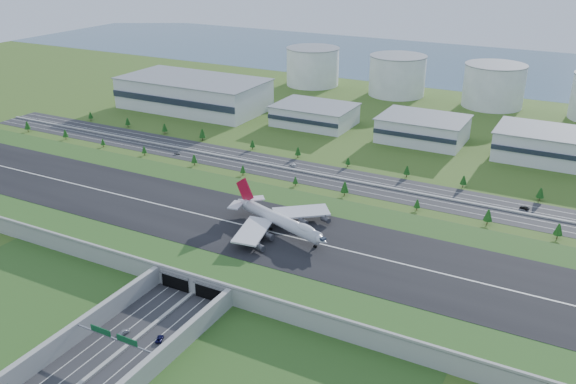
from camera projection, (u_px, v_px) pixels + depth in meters
The scene contains 20 objects.
ground at pixel (255, 243), 290.91m from camera, with size 1200.00×1200.00×0.00m, color #34581B.
airfield_deck at pixel (255, 236), 289.22m from camera, with size 520.00×100.00×9.20m.
underpass_road at pixel (107, 355), 208.81m from camera, with size 38.80×120.40×8.00m.
sign_gantry_near at pixel (114, 339), 210.98m from camera, with size 38.70×0.70×9.80m.
north_expressway at pixel (336, 178), 368.04m from camera, with size 560.00×36.00×0.12m, color #28282B.
tree_row at pixel (349, 174), 362.45m from camera, with size 505.98×48.70×8.44m.
hangar_west at pixel (194, 94), 509.64m from camera, with size 120.00×60.00×25.00m, color silver.
hangar_mid_a at pixel (315, 115), 468.18m from camera, with size 58.00×42.00×15.00m, color silver.
hangar_mid_b at pixel (423, 129), 431.10m from camera, with size 58.00×42.00×17.00m, color silver.
hangar_mid_c at pixel (543, 145), 396.18m from camera, with size 58.00×42.00×19.00m, color silver.
fuel_tank_a at pixel (313, 67), 587.62m from camera, with size 50.00×50.00×35.00m, color silver.
fuel_tank_b at pixel (397, 76), 550.93m from camera, with size 50.00×50.00×35.00m, color silver.
fuel_tank_c at pixel (494, 86), 514.25m from camera, with size 50.00×50.00×35.00m, color silver.
bay_water at pixel (475, 65), 680.76m from camera, with size 1200.00×260.00×0.06m, color #3B5A72.
boeing_747 at pixel (280, 220), 283.47m from camera, with size 60.12×55.85×19.36m.
car_0 at pixel (123, 332), 224.58m from camera, with size 1.99×4.95×1.69m, color silver.
car_2 at pixel (160, 339), 221.32m from camera, with size 2.26×4.91×1.36m, color #0B0B38.
car_4 at pixel (177, 153), 406.83m from camera, with size 1.63×4.05×1.38m, color #525257.
car_5 at pixel (524, 208), 326.00m from camera, with size 1.74×4.99×1.65m, color black.
car_7 at pixel (293, 165), 387.12m from camera, with size 2.11×5.18×1.50m, color white.
Camera 1 is at (134.88, -220.41, 136.75)m, focal length 38.00 mm.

